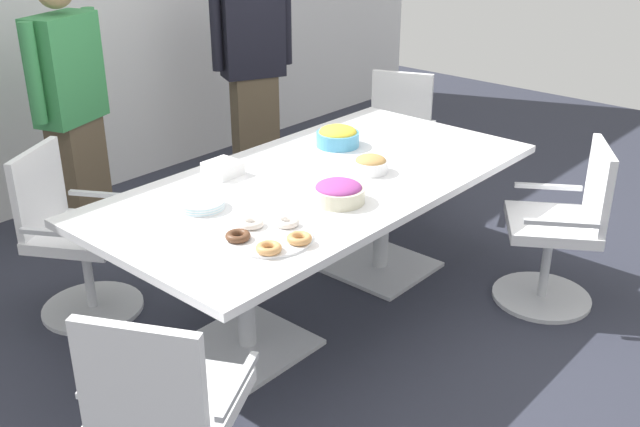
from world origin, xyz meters
TOP-DOWN VIEW (x-y plane):
  - ground_plane at (0.00, 0.00)m, footprint 10.00×10.00m
  - back_wall at (0.00, 2.40)m, footprint 8.00×0.10m
  - conference_table at (0.00, 0.00)m, footprint 2.40×1.20m
  - office_chair_0 at (1.46, 0.57)m, footprint 0.70×0.70m
  - office_chair_1 at (-0.89, 0.94)m, footprint 0.74×0.74m
  - office_chair_2 at (-1.46, -0.57)m, footprint 0.73×0.73m
  - office_chair_3 at (0.89, -0.94)m, footprint 0.75×0.75m
  - person_standing_0 at (-0.38, 1.67)m, footprint 0.60×0.35m
  - person_standing_1 at (1.06, 1.58)m, footprint 0.59×0.38m
  - snack_bowl_candy_mix at (-0.17, -0.27)m, footprint 0.25×0.25m
  - snack_bowl_chips_yellow at (0.45, 0.26)m, footprint 0.25×0.25m
  - snack_bowl_cookies at (0.24, -0.14)m, footprint 0.18×0.18m
  - donut_platter at (-0.67, -0.30)m, footprint 0.37×0.37m
  - plate_stack at (-0.65, 0.16)m, footprint 0.22×0.22m
  - napkin_pile at (-0.30, 0.41)m, footprint 0.16×0.16m

SIDE VIEW (x-z plane):
  - ground_plane at x=0.00m, z-range -0.01..0.00m
  - office_chair_0 at x=1.46m, z-range -0.05..0.86m
  - office_chair_1 at x=-0.89m, z-range -0.05..0.86m
  - office_chair_2 at x=-1.46m, z-range -0.05..0.86m
  - office_chair_3 at x=0.89m, z-range -0.05..0.86m
  - conference_table at x=0.00m, z-range 0.25..1.00m
  - donut_platter at x=-0.67m, z-range 0.75..0.79m
  - plate_stack at x=-0.65m, z-range 0.75..0.79m
  - napkin_pile at x=-0.30m, z-range 0.75..0.82m
  - snack_bowl_cookies at x=0.24m, z-range 0.75..0.84m
  - snack_bowl_candy_mix at x=-0.17m, z-range 0.75..0.85m
  - snack_bowl_chips_yellow at x=0.45m, z-range 0.75..0.87m
  - person_standing_0 at x=-0.38m, z-range 0.03..1.72m
  - person_standing_1 at x=1.06m, z-range 0.04..1.78m
  - back_wall at x=0.00m, z-range 0.00..2.80m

